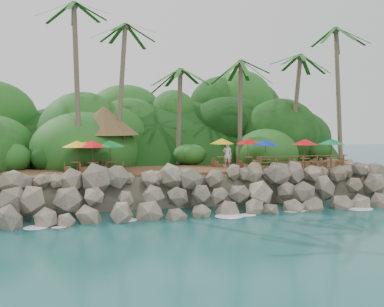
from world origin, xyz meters
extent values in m
plane|color=#19514F|center=(0.00, 0.00, 0.00)|extent=(140.00, 140.00, 0.00)
cube|color=gray|center=(0.00, 16.00, 1.05)|extent=(32.00, 25.20, 2.10)
ellipsoid|color=#143811|center=(0.00, 23.50, 0.00)|extent=(44.80, 28.00, 15.40)
cube|color=brown|center=(0.00, 6.00, 2.20)|extent=(26.00, 5.00, 0.20)
ellipsoid|color=white|center=(-12.00, 0.30, 0.03)|extent=(1.20, 0.80, 0.06)
ellipsoid|color=white|center=(-9.00, 0.30, 0.03)|extent=(1.20, 0.80, 0.06)
ellipsoid|color=white|center=(-6.00, 0.30, 0.03)|extent=(1.20, 0.80, 0.06)
ellipsoid|color=white|center=(-3.00, 0.30, 0.03)|extent=(1.20, 0.80, 0.06)
ellipsoid|color=white|center=(0.00, 0.30, 0.03)|extent=(1.20, 0.80, 0.06)
ellipsoid|color=white|center=(3.00, 0.30, 0.03)|extent=(1.20, 0.80, 0.06)
ellipsoid|color=white|center=(6.00, 0.30, 0.03)|extent=(1.20, 0.80, 0.06)
ellipsoid|color=white|center=(9.00, 0.30, 0.03)|extent=(1.20, 0.80, 0.06)
cylinder|color=brown|center=(-8.01, 8.06, 8.36)|extent=(0.62, 2.31, 12.02)
cylinder|color=brown|center=(-4.79, 9.17, 7.88)|extent=(1.48, 2.86, 10.93)
ellipsoid|color=#23601E|center=(-4.79, 9.17, 13.46)|extent=(6.00, 6.00, 2.40)
cylinder|color=brown|center=(-0.17, 9.49, 6.07)|extent=(0.66, 0.75, 7.54)
ellipsoid|color=#23601E|center=(-0.17, 9.49, 9.83)|extent=(6.00, 6.00, 2.40)
cylinder|color=brown|center=(4.90, 9.17, 6.47)|extent=(0.49, 0.59, 8.34)
ellipsoid|color=#23601E|center=(4.90, 9.17, 10.63)|extent=(6.00, 6.00, 2.40)
cylinder|color=brown|center=(13.33, 8.19, 8.02)|extent=(0.70, 2.11, 11.37)
ellipsoid|color=#23601E|center=(13.33, 8.19, 13.74)|extent=(6.00, 6.00, 2.40)
cylinder|color=brown|center=(9.94, 9.26, 6.78)|extent=(0.65, 1.44, 8.95)
ellipsoid|color=#23601E|center=(9.94, 9.26, 11.27)|extent=(6.00, 6.00, 2.40)
cylinder|color=brown|center=(-7.50, 7.98, 3.50)|extent=(0.16, 0.16, 2.40)
cylinder|color=brown|center=(-4.70, 7.98, 3.50)|extent=(0.16, 0.16, 2.40)
cylinder|color=brown|center=(-7.50, 10.78, 3.50)|extent=(0.16, 0.16, 2.40)
cylinder|color=brown|center=(-4.70, 10.78, 3.50)|extent=(0.16, 0.16, 2.40)
cone|color=brown|center=(-6.10, 9.38, 5.80)|extent=(5.37, 5.37, 2.20)
cylinder|color=brown|center=(2.63, 7.08, 2.65)|extent=(0.08, 0.08, 0.70)
cylinder|color=brown|center=(2.63, 7.08, 3.01)|extent=(0.79, 0.79, 0.05)
cylinder|color=brown|center=(2.63, 7.08, 3.33)|extent=(0.05, 0.05, 2.07)
cone|color=gold|center=(2.63, 7.08, 4.23)|extent=(1.97, 1.97, 0.42)
cube|color=brown|center=(2.03, 6.83, 2.52)|extent=(0.52, 0.52, 0.43)
cube|color=brown|center=(3.24, 7.34, 2.52)|extent=(0.52, 0.52, 0.43)
cylinder|color=brown|center=(4.52, 6.47, 2.65)|extent=(0.08, 0.08, 0.70)
cylinder|color=brown|center=(4.52, 6.47, 3.01)|extent=(0.79, 0.79, 0.05)
cylinder|color=brown|center=(4.52, 6.47, 3.33)|extent=(0.05, 0.05, 2.07)
cone|color=red|center=(4.52, 6.47, 4.23)|extent=(1.97, 1.97, 0.42)
cube|color=brown|center=(3.87, 6.43, 2.52)|extent=(0.42, 0.42, 0.43)
cube|color=brown|center=(5.18, 6.50, 2.52)|extent=(0.42, 0.42, 0.43)
cylinder|color=brown|center=(-7.45, 6.89, 2.65)|extent=(0.08, 0.08, 0.70)
cylinder|color=brown|center=(-7.45, 6.89, 3.01)|extent=(0.79, 0.79, 0.05)
cylinder|color=brown|center=(-7.45, 6.89, 3.33)|extent=(0.05, 0.05, 2.07)
cone|color=gold|center=(-7.45, 6.89, 4.23)|extent=(1.97, 1.97, 0.42)
cube|color=brown|center=(-8.06, 7.14, 2.52)|extent=(0.52, 0.52, 0.43)
cube|color=brown|center=(-6.85, 6.63, 2.52)|extent=(0.52, 0.52, 0.43)
cylinder|color=brown|center=(-7.21, 6.81, 2.65)|extent=(0.08, 0.08, 0.70)
cylinder|color=brown|center=(-7.21, 6.81, 3.01)|extent=(0.79, 0.79, 0.05)
cylinder|color=brown|center=(-7.21, 6.81, 3.33)|extent=(0.05, 0.05, 2.07)
cone|color=red|center=(-7.21, 6.81, 4.23)|extent=(1.97, 1.97, 0.42)
cube|color=brown|center=(-7.84, 6.98, 2.52)|extent=(0.49, 0.49, 0.43)
cube|color=brown|center=(-6.57, 6.63, 2.52)|extent=(0.49, 0.49, 0.43)
cylinder|color=brown|center=(-5.87, 5.40, 2.65)|extent=(0.08, 0.08, 0.70)
cylinder|color=brown|center=(-5.87, 5.40, 3.01)|extent=(0.79, 0.79, 0.05)
cylinder|color=brown|center=(-5.87, 5.40, 3.33)|extent=(0.05, 0.05, 2.07)
cone|color=#0C7129|center=(-5.87, 5.40, 4.23)|extent=(1.97, 1.97, 0.42)
cube|color=brown|center=(-6.51, 5.56, 2.52)|extent=(0.48, 0.48, 0.43)
cube|color=brown|center=(-5.23, 5.23, 2.52)|extent=(0.48, 0.48, 0.43)
cylinder|color=brown|center=(-8.03, 5.57, 2.65)|extent=(0.08, 0.08, 0.70)
cylinder|color=brown|center=(-8.03, 5.57, 3.01)|extent=(0.79, 0.79, 0.05)
cylinder|color=brown|center=(-8.03, 5.57, 3.33)|extent=(0.05, 0.05, 2.07)
cone|color=yellow|center=(-8.03, 5.57, 4.23)|extent=(1.97, 1.97, 0.42)
cube|color=brown|center=(-8.68, 5.56, 2.52)|extent=(0.40, 0.40, 0.43)
cube|color=brown|center=(-7.37, 5.58, 2.52)|extent=(0.40, 0.40, 0.43)
cylinder|color=brown|center=(10.38, 4.40, 2.65)|extent=(0.08, 0.08, 0.70)
cylinder|color=brown|center=(10.38, 4.40, 3.01)|extent=(0.79, 0.79, 0.05)
cylinder|color=brown|center=(10.38, 4.40, 3.33)|extent=(0.05, 0.05, 2.07)
cone|color=#0D793A|center=(10.38, 4.40, 4.23)|extent=(1.97, 1.97, 0.42)
cube|color=brown|center=(9.73, 4.40, 2.52)|extent=(0.40, 0.40, 0.43)
cube|color=brown|center=(11.04, 4.40, 2.52)|extent=(0.40, 0.40, 0.43)
cylinder|color=brown|center=(-7.03, 5.14, 2.65)|extent=(0.08, 0.08, 0.70)
cylinder|color=brown|center=(-7.03, 5.14, 3.01)|extent=(0.79, 0.79, 0.05)
cylinder|color=brown|center=(-7.03, 5.14, 3.33)|extent=(0.05, 0.05, 2.07)
cone|color=red|center=(-7.03, 5.14, 4.23)|extent=(1.97, 1.97, 0.42)
cube|color=brown|center=(-7.67, 4.99, 2.52)|extent=(0.48, 0.48, 0.43)
cube|color=brown|center=(-6.39, 5.29, 2.52)|extent=(0.48, 0.48, 0.43)
cylinder|color=brown|center=(5.04, 4.40, 2.65)|extent=(0.08, 0.08, 0.70)
cylinder|color=brown|center=(5.04, 4.40, 3.01)|extent=(0.79, 0.79, 0.05)
cylinder|color=brown|center=(5.04, 4.40, 3.33)|extent=(0.05, 0.05, 2.07)
cone|color=#0C2AA0|center=(5.04, 4.40, 4.23)|extent=(1.97, 1.97, 0.42)
cube|color=brown|center=(4.38, 4.37, 2.52)|extent=(0.41, 0.41, 0.43)
cube|color=brown|center=(5.70, 4.43, 2.52)|extent=(0.41, 0.41, 0.43)
cylinder|color=brown|center=(8.19, 4.40, 2.65)|extent=(0.08, 0.08, 0.70)
cylinder|color=brown|center=(8.19, 4.40, 3.01)|extent=(0.79, 0.79, 0.05)
cylinder|color=brown|center=(8.19, 4.40, 3.33)|extent=(0.05, 0.05, 2.07)
cone|color=red|center=(8.19, 4.40, 4.23)|extent=(1.97, 1.97, 0.42)
cube|color=brown|center=(7.53, 4.37, 2.52)|extent=(0.41, 0.41, 0.43)
cube|color=brown|center=(8.85, 4.43, 2.52)|extent=(0.41, 0.41, 0.43)
cylinder|color=brown|center=(4.35, 3.65, 2.80)|extent=(0.10, 0.10, 1.00)
cylinder|color=brown|center=(5.45, 3.65, 2.80)|extent=(0.10, 0.10, 1.00)
cylinder|color=brown|center=(6.55, 3.65, 2.80)|extent=(0.10, 0.10, 1.00)
cylinder|color=brown|center=(7.65, 3.65, 2.80)|extent=(0.10, 0.10, 1.00)
cylinder|color=brown|center=(8.75, 3.65, 2.80)|extent=(0.10, 0.10, 1.00)
cylinder|color=brown|center=(9.85, 3.65, 2.80)|extent=(0.10, 0.10, 1.00)
cylinder|color=brown|center=(10.95, 3.65, 2.80)|extent=(0.10, 0.10, 1.00)
cube|color=brown|center=(7.65, 3.65, 3.25)|extent=(7.20, 0.06, 0.06)
cube|color=brown|center=(7.65, 3.65, 2.85)|extent=(7.20, 0.06, 0.06)
imported|color=white|center=(2.95, 6.69, 3.21)|extent=(0.79, 0.68, 1.83)
camera|label=1|loc=(-7.56, -23.69, 5.69)|focal=39.65mm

